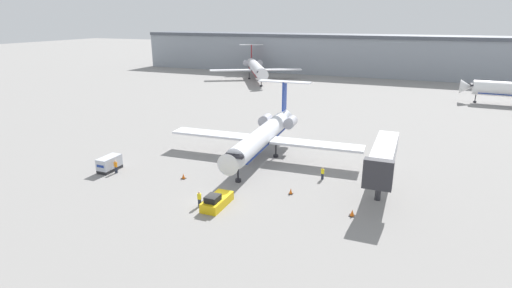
# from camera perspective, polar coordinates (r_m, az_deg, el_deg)

# --- Properties ---
(ground_plane) EXTENTS (600.00, 600.00, 0.00)m
(ground_plane) POSITION_cam_1_polar(r_m,az_deg,el_deg) (47.49, -6.10, -8.61)
(ground_plane) COLOR gray
(terminal_building) EXTENTS (180.00, 16.80, 14.77)m
(terminal_building) POSITION_cam_1_polar(r_m,az_deg,el_deg) (159.23, 15.03, 12.20)
(terminal_building) COLOR #8C939E
(terminal_building) RESTS_ON ground
(airplane_main) EXTENTS (30.60, 26.63, 10.24)m
(airplane_main) POSITION_cam_1_polar(r_m,az_deg,el_deg) (61.60, 1.08, 1.30)
(airplane_main) COLOR silver
(airplane_main) RESTS_ON ground
(pushback_tug) EXTENTS (2.05, 4.82, 1.77)m
(pushback_tug) POSITION_cam_1_polar(r_m,az_deg,el_deg) (46.79, -5.62, -8.13)
(pushback_tug) COLOR yellow
(pushback_tug) RESTS_ON ground
(luggage_cart) EXTENTS (1.73, 3.58, 2.06)m
(luggage_cart) POSITION_cam_1_polar(r_m,az_deg,el_deg) (60.58, -20.21, -2.66)
(luggage_cart) COLOR #232326
(luggage_cart) RESTS_ON ground
(worker_near_tug) EXTENTS (0.40, 0.26, 1.85)m
(worker_near_tug) POSITION_cam_1_polar(r_m,az_deg,el_deg) (46.89, -8.10, -7.72)
(worker_near_tug) COLOR #232838
(worker_near_tug) RESTS_ON ground
(worker_by_wing) EXTENTS (0.40, 0.24, 1.71)m
(worker_by_wing) POSITION_cam_1_polar(r_m,az_deg,el_deg) (54.63, 9.49, -4.12)
(worker_by_wing) COLOR #232838
(worker_by_wing) RESTS_ON ground
(worker_on_apron) EXTENTS (0.40, 0.26, 1.87)m
(worker_on_apron) POSITION_cam_1_polar(r_m,az_deg,el_deg) (59.35, -19.40, -3.03)
(worker_on_apron) COLOR #232838
(worker_on_apron) RESTS_ON ground
(traffic_cone_left) EXTENTS (0.63, 0.63, 0.71)m
(traffic_cone_left) POSITION_cam_1_polar(r_m,az_deg,el_deg) (55.18, -10.33, -4.56)
(traffic_cone_left) COLOR black
(traffic_cone_left) RESTS_ON ground
(traffic_cone_right) EXTENTS (0.55, 0.55, 0.77)m
(traffic_cone_right) POSITION_cam_1_polar(r_m,az_deg,el_deg) (49.94, 4.99, -6.74)
(traffic_cone_right) COLOR black
(traffic_cone_right) RESTS_ON ground
(traffic_cone_mid) EXTENTS (0.68, 0.68, 0.75)m
(traffic_cone_mid) POSITION_cam_1_polar(r_m,az_deg,el_deg) (45.83, 13.58, -9.56)
(traffic_cone_mid) COLOR black
(traffic_cone_mid) RESTS_ON ground
(airplane_parked_far_right) EXTENTS (29.98, 35.34, 10.97)m
(airplane_parked_far_right) POSITION_cam_1_polar(r_m,az_deg,el_deg) (142.09, 0.02, 10.84)
(airplane_parked_far_right) COLOR white
(airplane_parked_far_right) RESTS_ON ground
(jet_bridge) EXTENTS (3.20, 14.30, 6.19)m
(jet_bridge) POSITION_cam_1_polar(r_m,az_deg,el_deg) (51.70, 17.72, -1.80)
(jet_bridge) COLOR #2D2D33
(jet_bridge) RESTS_ON ground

